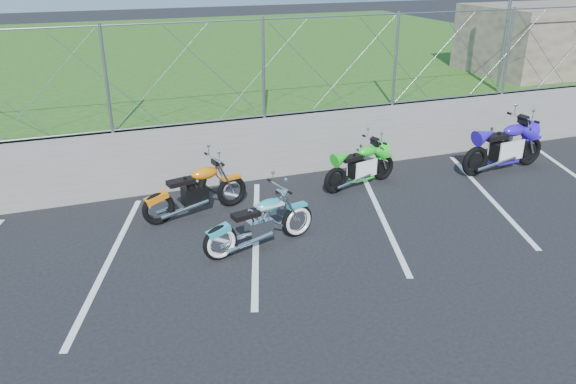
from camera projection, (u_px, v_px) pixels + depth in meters
name	position (u px, v px, depth m)	size (l,w,h in m)	color
ground	(275.00, 262.00, 8.69)	(90.00, 90.00, 0.00)	black
retaining_wall	(218.00, 153.00, 11.45)	(30.00, 0.22, 1.30)	slate
grass_field	(150.00, 68.00, 20.07)	(30.00, 20.00, 1.30)	#224B14
stone_building	(559.00, 38.00, 15.96)	(5.00, 3.00, 1.80)	brown
chain_link_fence	(214.00, 72.00, 10.80)	(28.00, 0.03, 2.00)	gray
sign_pole	(506.00, 27.00, 13.28)	(0.08, 0.08, 3.00)	gray
parking_lines	(321.00, 223.00, 9.94)	(18.29, 4.31, 0.01)	silver
cruiser_turquoise	(261.00, 225.00, 9.00)	(1.99, 0.66, 1.00)	black
naked_orange	(197.00, 192.00, 10.13)	(2.01, 0.70, 1.02)	black
sportbike_green	(361.00, 167.00, 11.39)	(1.81, 0.67, 0.95)	black
sportbike_blue	(505.00, 149.00, 12.19)	(2.25, 0.80, 1.16)	black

